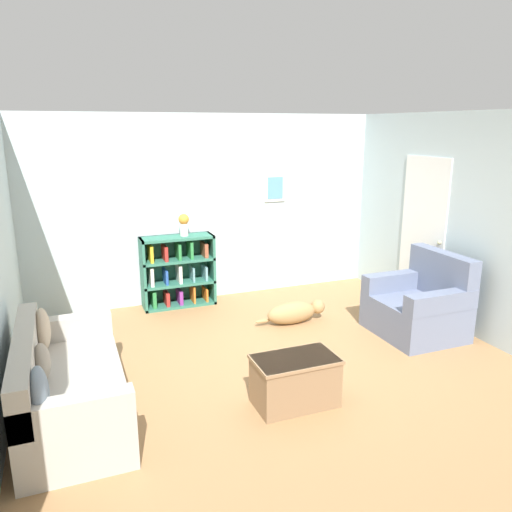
# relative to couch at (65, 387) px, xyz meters

# --- Properties ---
(ground_plane) EXTENTS (14.00, 14.00, 0.00)m
(ground_plane) POSITION_rel_couch_xyz_m (2.04, 0.40, -0.30)
(ground_plane) COLOR #997047
(wall_back) EXTENTS (5.60, 0.13, 2.60)m
(wall_back) POSITION_rel_couch_xyz_m (2.05, 2.65, 1.00)
(wall_back) COLOR silver
(wall_back) RESTS_ON ground_plane
(wall_right) EXTENTS (0.16, 5.00, 2.60)m
(wall_right) POSITION_rel_couch_xyz_m (4.59, 0.42, 0.99)
(wall_right) COLOR silver
(wall_right) RESTS_ON ground_plane
(couch) EXTENTS (0.83, 1.77, 0.80)m
(couch) POSITION_rel_couch_xyz_m (0.00, 0.00, 0.00)
(couch) COLOR #ADA89E
(couch) RESTS_ON ground_plane
(bookshelf) EXTENTS (0.99, 0.34, 0.98)m
(bookshelf) POSITION_rel_couch_xyz_m (1.51, 2.43, 0.18)
(bookshelf) COLOR #2D6B56
(bookshelf) RESTS_ON ground_plane
(recliner_chair) EXTENTS (0.89, 1.00, 0.98)m
(recliner_chair) POSITION_rel_couch_xyz_m (3.99, 0.40, 0.04)
(recliner_chair) COLOR slate
(recliner_chair) RESTS_ON ground_plane
(coffee_table) EXTENTS (0.75, 0.44, 0.45)m
(coffee_table) POSITION_rel_couch_xyz_m (1.91, -0.49, -0.06)
(coffee_table) COLOR #846647
(coffee_table) RESTS_ON ground_plane
(dog) EXTENTS (0.94, 0.25, 0.28)m
(dog) POSITION_rel_couch_xyz_m (2.73, 1.23, -0.16)
(dog) COLOR #9E7A4C
(dog) RESTS_ON ground_plane
(vase) EXTENTS (0.14, 0.14, 0.30)m
(vase) POSITION_rel_couch_xyz_m (1.63, 2.41, 0.85)
(vase) COLOR silver
(vase) RESTS_ON bookshelf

